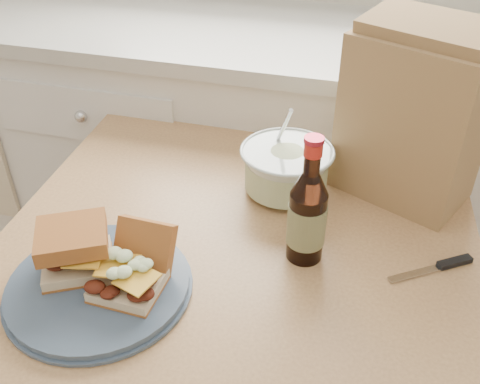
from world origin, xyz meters
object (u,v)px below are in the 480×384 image
(dining_table, at_px, (235,287))
(plate, at_px, (99,286))
(paper_bag, at_px, (412,120))
(beer_bottle, at_px, (307,215))
(coleslaw_bowl, at_px, (286,171))

(dining_table, distance_m, plate, 0.29)
(dining_table, xyz_separation_m, paper_bag, (0.29, 0.28, 0.28))
(beer_bottle, height_order, paper_bag, paper_bag)
(coleslaw_bowl, bearing_deg, beer_bottle, -68.65)
(beer_bottle, bearing_deg, plate, -151.08)
(coleslaw_bowl, distance_m, beer_bottle, 0.22)
(plate, bearing_deg, dining_table, 42.78)
(beer_bottle, bearing_deg, dining_table, -177.70)
(dining_table, height_order, paper_bag, paper_bag)
(paper_bag, bearing_deg, beer_bottle, -95.99)
(plate, xyz_separation_m, coleslaw_bowl, (0.25, 0.38, 0.04))
(paper_bag, bearing_deg, dining_table, -111.74)
(plate, bearing_deg, beer_bottle, 29.78)
(plate, bearing_deg, coleslaw_bowl, 57.17)
(beer_bottle, bearing_deg, paper_bag, 58.30)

